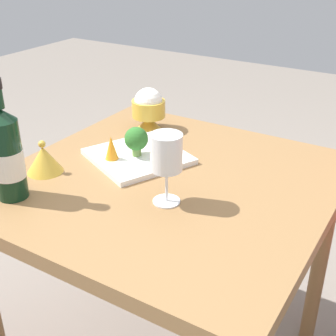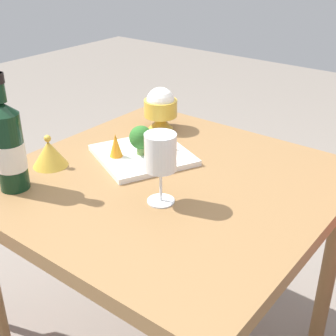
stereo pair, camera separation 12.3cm
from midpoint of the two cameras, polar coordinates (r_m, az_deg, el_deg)
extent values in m
cube|color=olive|center=(1.25, -2.81, -2.11)|extent=(0.85, 0.85, 0.04)
cylinder|color=olive|center=(1.87, -5.59, -4.31)|extent=(0.05, 0.05, 0.68)
cylinder|color=olive|center=(1.61, 16.10, -11.18)|extent=(0.05, 0.05, 0.68)
cylinder|color=black|center=(1.20, -21.96, 0.86)|extent=(0.07, 0.07, 0.20)
cone|color=black|center=(1.15, -22.95, 6.03)|extent=(0.07, 0.07, 0.03)
cylinder|color=silver|center=(1.20, -21.88, 0.42)|extent=(0.08, 0.08, 0.07)
cylinder|color=white|center=(1.13, -3.29, -4.19)|extent=(0.07, 0.07, 0.00)
cylinder|color=white|center=(1.11, -3.35, -2.22)|extent=(0.01, 0.01, 0.08)
cylinder|color=white|center=(1.07, -3.48, 1.86)|extent=(0.08, 0.08, 0.09)
cone|color=gold|center=(1.55, -4.65, 5.54)|extent=(0.08, 0.08, 0.04)
cylinder|color=gold|center=(1.54, -4.72, 7.27)|extent=(0.11, 0.11, 0.05)
sphere|color=white|center=(1.53, -4.75, 8.07)|extent=(0.09, 0.09, 0.09)
cone|color=gold|center=(1.32, -17.64, 0.96)|extent=(0.10, 0.10, 0.07)
sphere|color=gold|center=(1.30, -17.92, 2.76)|extent=(0.02, 0.02, 0.02)
cube|color=white|center=(1.35, -6.31, 1.37)|extent=(0.33, 0.33, 0.02)
cylinder|color=#729E4C|center=(1.33, -6.51, 2.06)|extent=(0.03, 0.03, 0.03)
sphere|color=#2D6B28|center=(1.32, -6.60, 3.54)|extent=(0.07, 0.07, 0.07)
cone|color=orange|center=(1.36, -3.39, 3.38)|extent=(0.04, 0.04, 0.06)
cone|color=orange|center=(1.31, -9.67, 2.41)|extent=(0.04, 0.04, 0.07)
camera|label=1|loc=(0.06, -92.86, -1.46)|focal=49.49mm
camera|label=2|loc=(0.06, 87.14, 1.46)|focal=49.49mm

